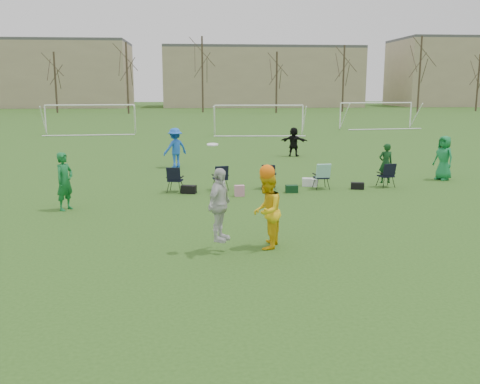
{
  "coord_description": "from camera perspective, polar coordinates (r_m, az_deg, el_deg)",
  "views": [
    {
      "loc": [
        -1.25,
        -12.18,
        3.93
      ],
      "look_at": [
        -0.12,
        1.32,
        1.25
      ],
      "focal_mm": 40.0,
      "sensor_mm": 36.0,
      "label": 1
    }
  ],
  "objects": [
    {
      "name": "fielder_blue",
      "position": [
        26.48,
        -6.93,
        4.69
      ],
      "size": [
        1.44,
        1.3,
        1.94
      ],
      "primitive_type": "imported",
      "rotation": [
        0.0,
        0.0,
        3.73
      ],
      "color": "blue",
      "rests_on": "ground"
    },
    {
      "name": "building_row",
      "position": [
        108.49,
        -0.59,
        12.28
      ],
      "size": [
        126.0,
        16.0,
        13.0
      ],
      "color": "tan",
      "rests_on": "ground"
    },
    {
      "name": "fielder_green_near",
      "position": [
        18.06,
        -18.2,
        1.09
      ],
      "size": [
        0.72,
        0.81,
        1.87
      ],
      "primitive_type": "imported",
      "rotation": [
        0.0,
        0.0,
        1.07
      ],
      "color": "#12672D",
      "rests_on": "ground"
    },
    {
      "name": "tree_line",
      "position": [
        82.04,
        -3.84,
        11.98
      ],
      "size": [
        110.28,
        3.28,
        11.4
      ],
      "color": "#382B21",
      "rests_on": "ground"
    },
    {
      "name": "goal_right",
      "position": [
        53.1,
        14.34,
        8.68
      ],
      "size": [
        7.35,
        1.14,
        2.46
      ],
      "rotation": [
        0.0,
        0.0,
        0.14
      ],
      "color": "white",
      "rests_on": "ground"
    },
    {
      "name": "goal_left",
      "position": [
        47.04,
        -15.68,
        8.34
      ],
      "size": [
        7.39,
        0.76,
        2.46
      ],
      "rotation": [
        0.0,
        0.0,
        0.09
      ],
      "color": "white",
      "rests_on": "ground"
    },
    {
      "name": "goal_mid",
      "position": [
        44.53,
        2.01,
        8.6
      ],
      "size": [
        7.4,
        0.63,
        2.46
      ],
      "rotation": [
        0.0,
        0.0,
        -0.07
      ],
      "color": "white",
      "rests_on": "ground"
    },
    {
      "name": "fielder_black",
      "position": [
        30.78,
        5.76,
        5.36
      ],
      "size": [
        1.62,
        1.02,
        1.66
      ],
      "primitive_type": "imported",
      "rotation": [
        0.0,
        0.0,
        2.77
      ],
      "color": "black",
      "rests_on": "ground"
    },
    {
      "name": "sideline_setup",
      "position": [
        20.89,
        5.61,
        1.74
      ],
      "size": [
        9.01,
        2.11,
        1.73
      ],
      "color": "#103B17",
      "rests_on": "ground"
    },
    {
      "name": "fielder_green_far",
      "position": [
        24.39,
        20.91,
        3.42
      ],
      "size": [
        0.93,
        1.09,
        1.89
      ],
      "primitive_type": "imported",
      "rotation": [
        0.0,
        0.0,
        -1.14
      ],
      "color": "#15783D",
      "rests_on": "ground"
    },
    {
      "name": "ground",
      "position": [
        12.86,
        1.03,
        -6.61
      ],
      "size": [
        260.0,
        260.0,
        0.0
      ],
      "primitive_type": "plane",
      "color": "#2A5019",
      "rests_on": "ground"
    },
    {
      "name": "center_contest",
      "position": [
        12.92,
        0.95,
        -1.69
      ],
      "size": [
        2.08,
        1.37,
        2.63
      ],
      "color": "silver",
      "rests_on": "ground"
    }
  ]
}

